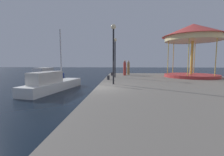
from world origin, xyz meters
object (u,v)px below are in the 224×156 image
object	(u,v)px
lamp_post_mid_promenade	(115,51)
person_mid_promenade	(125,68)
sailboat_white	(52,84)
lamp_post_near_edge	(113,44)
bollard_south	(112,74)
motorboat_blue	(46,76)
carousel	(193,38)
bollard_center	(108,78)
person_far_corner	(128,68)

from	to	relation	value
lamp_post_mid_promenade	person_mid_promenade	world-z (taller)	lamp_post_mid_promenade
lamp_post_mid_promenade	sailboat_white	bearing A→B (deg)	-143.09
lamp_post_mid_promenade	lamp_post_near_edge	bearing A→B (deg)	-89.12
lamp_post_mid_promenade	bollard_south	world-z (taller)	lamp_post_mid_promenade
motorboat_blue	sailboat_white	distance (m)	7.75
lamp_post_near_edge	bollard_south	size ratio (longest dim) A/B	10.86
carousel	bollard_center	distance (m)	10.16
carousel	person_mid_promenade	size ratio (longest dim) A/B	3.41
sailboat_white	bollard_center	distance (m)	4.93
motorboat_blue	person_mid_promenade	xyz separation A→B (m)	(10.02, -0.26, 1.04)
carousel	lamp_post_mid_promenade	world-z (taller)	carousel
bollard_south	lamp_post_near_edge	bearing A→B (deg)	-85.71
bollard_south	person_mid_promenade	world-z (taller)	person_mid_promenade
lamp_post_near_edge	person_far_corner	world-z (taller)	lamp_post_near_edge
motorboat_blue	person_far_corner	bearing A→B (deg)	4.36
motorboat_blue	bollard_south	distance (m)	8.51
carousel	bollard_center	size ratio (longest dim) A/B	15.85
motorboat_blue	lamp_post_mid_promenade	distance (m)	9.86
carousel	bollard_south	distance (m)	9.70
person_far_corner	lamp_post_near_edge	bearing A→B (deg)	-99.65
carousel	bollard_south	world-z (taller)	carousel
carousel	bollard_center	xyz separation A→B (m)	(-8.81, -3.07, -4.04)
lamp_post_near_edge	person_mid_promenade	distance (m)	8.10
bollard_south	person_mid_promenade	bearing A→B (deg)	17.95
carousel	lamp_post_near_edge	bearing A→B (deg)	-143.80
sailboat_white	bollard_south	world-z (taller)	sailboat_white
lamp_post_mid_promenade	bollard_center	size ratio (longest dim) A/B	10.30
motorboat_blue	bollard_center	distance (m)	9.83
carousel	lamp_post_mid_promenade	size ratio (longest dim) A/B	1.54
lamp_post_mid_promenade	bollard_center	bearing A→B (deg)	-103.79
person_mid_promenade	motorboat_blue	bearing A→B (deg)	178.50
carousel	person_mid_promenade	world-z (taller)	carousel
bollard_center	person_far_corner	world-z (taller)	person_far_corner
lamp_post_near_edge	carousel	bearing A→B (deg)	36.20
person_mid_promenade	bollard_south	bearing A→B (deg)	-162.05
lamp_post_near_edge	bollard_center	xyz separation A→B (m)	(-0.62, 2.93, -2.77)
motorboat_blue	person_far_corner	size ratio (longest dim) A/B	3.23
sailboat_white	bollard_center	world-z (taller)	sailboat_white
lamp_post_near_edge	lamp_post_mid_promenade	distance (m)	5.13
sailboat_white	lamp_post_near_edge	world-z (taller)	sailboat_white
lamp_post_near_edge	person_far_corner	size ratio (longest dim) A/B	2.38
carousel	person_far_corner	distance (m)	8.01
motorboat_blue	person_mid_promenade	size ratio (longest dim) A/B	3.17
lamp_post_mid_promenade	motorboat_blue	bearing A→B (deg)	162.05
motorboat_blue	sailboat_white	xyz separation A→B (m)	(3.78, -6.77, -0.01)
carousel	lamp_post_mid_promenade	distance (m)	8.43
carousel	lamp_post_near_edge	size ratio (longest dim) A/B	1.46
lamp_post_near_edge	bollard_center	bearing A→B (deg)	101.93
bollard_center	lamp_post_near_edge	bearing A→B (deg)	-78.07
lamp_post_near_edge	person_far_corner	bearing A→B (deg)	80.35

